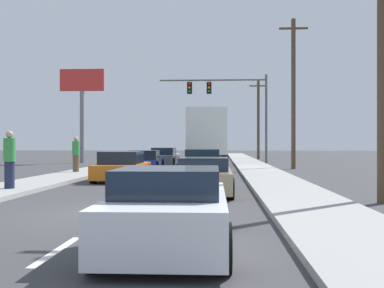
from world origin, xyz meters
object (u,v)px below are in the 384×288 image
at_px(car_tan, 204,177).
at_px(roadside_billboard, 82,97).
at_px(pedestrian_near_corner, 9,159).
at_px(traffic_signal_mast, 223,96).
at_px(utility_pole_near, 383,16).
at_px(pedestrian_mid_block, 76,154).
at_px(car_orange, 122,167).
at_px(box_truck, 208,136).
at_px(car_green, 203,164).
at_px(utility_pole_mid, 293,92).
at_px(utility_pole_far, 258,118).
at_px(car_white, 170,210).
at_px(car_gray, 164,158).
at_px(car_blue, 145,162).

height_order(car_tan, roadside_billboard, roadside_billboard).
bearing_deg(pedestrian_near_corner, traffic_signal_mast, 73.54).
relative_size(utility_pole_near, pedestrian_mid_block, 5.40).
bearing_deg(car_orange, box_truck, 71.51).
xyz_separation_m(box_truck, car_green, (-0.06, -7.95, -1.50)).
distance_m(utility_pole_mid, utility_pole_far, 17.76).
distance_m(box_truck, pedestrian_mid_block, 9.45).
relative_size(car_green, roadside_billboard, 0.55).
relative_size(car_white, utility_pole_mid, 0.44).
bearing_deg(utility_pole_far, car_tan, -97.69).
bearing_deg(box_truck, pedestrian_near_corner, -111.41).
height_order(car_white, traffic_signal_mast, traffic_signal_mast).
relative_size(car_tan, traffic_signal_mast, 0.48).
distance_m(traffic_signal_mast, pedestrian_near_corner, 25.55).
bearing_deg(roadside_billboard, pedestrian_near_corner, -79.14).
bearing_deg(car_gray, car_green, -73.63).
height_order(car_white, pedestrian_mid_block, pedestrian_mid_block).
xyz_separation_m(car_tan, roadside_billboard, (-10.81, 23.08, 4.88)).
distance_m(car_green, car_white, 15.47).
xyz_separation_m(car_blue, roadside_billboard, (-6.98, 10.87, 4.87)).
bearing_deg(car_orange, traffic_signal_mast, 76.67).
bearing_deg(utility_pole_mid, box_truck, 172.61).
distance_m(car_gray, car_white, 26.39).
bearing_deg(car_orange, pedestrian_near_corner, -116.90).
bearing_deg(roadside_billboard, utility_pole_near, -58.11).
height_order(utility_pole_near, pedestrian_mid_block, utility_pole_near).
bearing_deg(utility_pole_far, traffic_signal_mast, -113.16).
distance_m(roadside_billboard, pedestrian_mid_block, 15.15).
distance_m(utility_pole_mid, pedestrian_mid_block, 14.00).
bearing_deg(utility_pole_mid, car_orange, -132.42).
xyz_separation_m(car_gray, utility_pole_near, (8.34, -20.54, 4.45)).
relative_size(car_blue, car_orange, 0.94).
distance_m(car_blue, utility_pole_far, 22.33).
height_order(car_gray, traffic_signal_mast, traffic_signal_mast).
height_order(car_green, car_white, car_green).
xyz_separation_m(car_orange, traffic_signal_mast, (4.48, 18.90, 4.98)).
height_order(car_gray, roadside_billboard, roadside_billboard).
bearing_deg(car_tan, utility_pole_mid, 70.94).
relative_size(car_green, pedestrian_near_corner, 2.25).
distance_m(car_white, roadside_billboard, 32.99).
bearing_deg(pedestrian_near_corner, car_white, -51.82).
xyz_separation_m(car_blue, traffic_signal_mast, (4.58, 11.88, 5.01)).
bearing_deg(car_blue, utility_pole_mid, 16.75).
bearing_deg(roadside_billboard, car_green, -55.72).
distance_m(car_orange, utility_pole_far, 28.85).
distance_m(car_green, utility_pole_mid, 10.03).
bearing_deg(car_white, utility_pole_mid, 76.58).
relative_size(car_blue, pedestrian_near_corner, 2.14).
bearing_deg(utility_pole_mid, traffic_signal_mast, 115.65).
xyz_separation_m(car_gray, box_truck, (3.21, -2.78, 1.50)).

